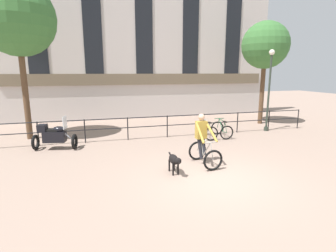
{
  "coord_description": "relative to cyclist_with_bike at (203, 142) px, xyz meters",
  "views": [
    {
      "loc": [
        -3.27,
        -6.54,
        3.08
      ],
      "look_at": [
        -0.62,
        2.86,
        1.05
      ],
      "focal_mm": 28.0,
      "sensor_mm": 36.0,
      "label": 1
    }
  ],
  "objects": [
    {
      "name": "tree_canalside_right",
      "position": [
        6.17,
        5.66,
        3.78
      ],
      "size": [
        2.68,
        2.68,
        5.91
      ],
      "color": "brown",
      "rests_on": "ground_plane"
    },
    {
      "name": "cyclist_with_bike",
      "position": [
        0.0,
        0.0,
        0.0
      ],
      "size": [
        0.77,
        1.22,
        1.7
      ],
      "rotation": [
        0.0,
        0.0,
        0.08
      ],
      "color": "black",
      "rests_on": "ground_plane"
    },
    {
      "name": "parked_bicycle_mid_left",
      "position": [
        2.37,
        3.22,
        -0.41
      ],
      "size": [
        0.7,
        1.13,
        0.86
      ],
      "rotation": [
        0.0,
        0.0,
        3.1
      ],
      "color": "black",
      "rests_on": "ground_plane"
    },
    {
      "name": "street_lamp",
      "position": [
        5.27,
        3.82,
        1.59
      ],
      "size": [
        0.28,
        0.28,
        4.18
      ],
      "color": "#2D382D",
      "rests_on": "ground_plane"
    },
    {
      "name": "dog",
      "position": [
        -1.2,
        -0.61,
        -0.33
      ],
      "size": [
        0.27,
        0.99,
        0.62
      ],
      "rotation": [
        0.0,
        0.0,
        0.04
      ],
      "color": "black",
      "rests_on": "ground_plane"
    },
    {
      "name": "parked_bicycle_near_lamp",
      "position": [
        1.59,
        3.22,
        -0.41
      ],
      "size": [
        0.69,
        1.13,
        0.86
      ],
      "rotation": [
        0.0,
        0.0,
        3.12
      ],
      "color": "black",
      "rests_on": "ground_plane"
    },
    {
      "name": "canal_railing",
      "position": [
        -0.17,
        3.88,
        -0.05
      ],
      "size": [
        15.05,
        0.05,
        1.05
      ],
      "color": "black",
      "rests_on": "ground_plane"
    },
    {
      "name": "ground_plane",
      "position": [
        -0.17,
        -1.32,
        -0.76
      ],
      "size": [
        60.0,
        60.0,
        0.0
      ],
      "primitive_type": "plane",
      "color": "gray"
    },
    {
      "name": "tree_canalside_left",
      "position": [
        -6.44,
        5.35,
        4.53
      ],
      "size": [
        3.21,
        3.21,
        6.93
      ],
      "color": "brown",
      "rests_on": "ground_plane"
    },
    {
      "name": "building_facade",
      "position": [
        -0.17,
        9.67,
        4.04
      ],
      "size": [
        18.0,
        0.72,
        9.65
      ],
      "color": "beige",
      "rests_on": "ground_plane"
    },
    {
      "name": "parked_motorcycle",
      "position": [
        -5.08,
        3.18,
        -0.2
      ],
      "size": [
        1.75,
        0.95,
        1.35
      ],
      "rotation": [
        0.0,
        0.0,
        1.36
      ],
      "color": "black",
      "rests_on": "ground_plane"
    }
  ]
}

